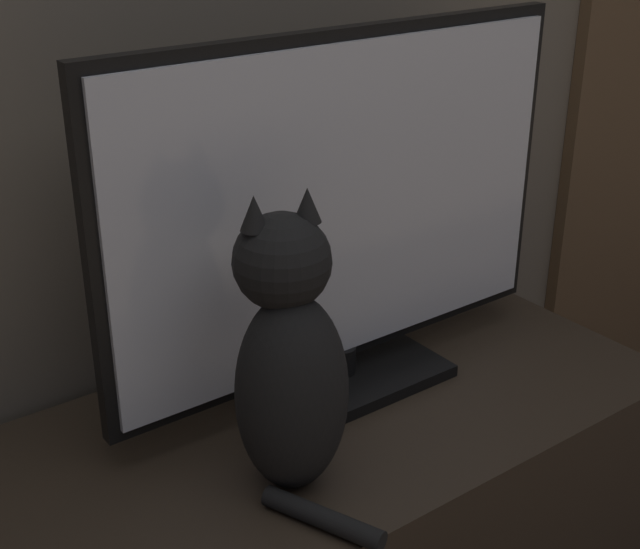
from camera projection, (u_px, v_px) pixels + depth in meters
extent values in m
cube|color=black|center=(342.00, 377.00, 1.47)|extent=(0.33, 0.20, 0.02)
cylinder|color=black|center=(343.00, 359.00, 1.46)|extent=(0.04, 0.04, 0.05)
cube|color=black|center=(341.00, 204.00, 1.35)|extent=(0.82, 0.02, 0.53)
cube|color=white|center=(347.00, 206.00, 1.34)|extent=(0.79, 0.01, 0.49)
ellipsoid|color=black|center=(292.00, 394.00, 1.18)|extent=(0.18, 0.17, 0.29)
ellipsoid|color=olive|center=(278.00, 385.00, 1.22)|extent=(0.09, 0.06, 0.16)
sphere|color=black|center=(282.00, 261.00, 1.12)|extent=(0.15, 0.15, 0.13)
cone|color=black|center=(254.00, 213.00, 1.08)|extent=(0.04, 0.04, 0.04)
cone|color=black|center=(307.00, 205.00, 1.11)|extent=(0.04, 0.04, 0.04)
cylinder|color=black|center=(323.00, 518.00, 1.15)|extent=(0.09, 0.17, 0.03)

